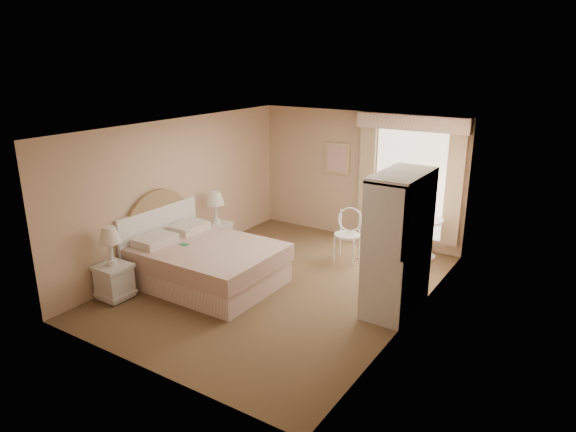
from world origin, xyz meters
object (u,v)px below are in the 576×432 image
Objects in this scene: nightstand_near at (113,272)px; cafe_chair at (348,230)px; round_table at (423,231)px; nightstand_far at (217,229)px; armoire at (398,254)px; bed at (203,261)px.

cafe_chair is (2.24, 3.28, 0.13)m from nightstand_near.
nightstand_near reaches higher than round_table.
nightstand_far is 1.19× the size of cafe_chair.
armoire reaches higher than round_table.
bed is at bearing 57.92° from nightstand_near.
armoire is at bearing 28.42° from nightstand_near.
round_table is at bearing 51.22° from nightstand_near.
round_table is (3.31, 4.12, 0.06)m from nightstand_near.
armoire reaches higher than cafe_chair.
nightstand_near is 4.17m from armoire.
bed reaches higher than nightstand_near.
nightstand_near is at bearing -122.08° from bed.
armoire reaches higher than bed.
armoire reaches higher than nightstand_near.
round_table is at bearing 27.85° from cafe_chair.
armoire is at bearing -5.84° from nightstand_far.
cafe_chair is (1.52, 2.13, 0.18)m from bed.
nightstand_far reaches higher than round_table.
nightstand_far is (-0.00, 2.35, 0.00)m from nightstand_near.
nightstand_far is at bearing -151.86° from round_table.
armoire is at bearing 15.70° from bed.
nightstand_near is (-0.72, -1.15, 0.06)m from bed.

